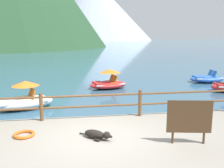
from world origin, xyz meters
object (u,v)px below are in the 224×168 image
at_px(sign_board, 189,117).
at_px(pedal_boat_3, 23,100).
at_px(life_ring, 24,134).
at_px(pedal_boat_1, 207,79).
at_px(pedal_boat_2, 108,82).
at_px(dog_resting, 97,134).

relative_size(sign_board, pedal_boat_3, 0.42).
height_order(life_ring, pedal_boat_1, pedal_boat_1).
bearing_deg(pedal_boat_2, life_ring, -114.10).
relative_size(pedal_boat_1, pedal_boat_3, 0.85).
height_order(sign_board, dog_resting, sign_board).
bearing_deg(dog_resting, pedal_boat_1, 47.89).
height_order(pedal_boat_1, pedal_boat_2, pedal_boat_2).
height_order(sign_board, pedal_boat_2, sign_board).
xyz_separation_m(sign_board, life_ring, (-4.43, 1.19, -0.68)).
distance_m(life_ring, pedal_boat_1, 13.74).
xyz_separation_m(dog_resting, pedal_boat_2, (1.49, 8.44, -0.13)).
height_order(sign_board, life_ring, sign_board).
relative_size(dog_resting, pedal_boat_2, 0.35).
bearing_deg(pedal_boat_1, life_ring, -139.91).
xyz_separation_m(pedal_boat_1, pedal_boat_3, (-11.28, -4.65, 0.15)).
bearing_deg(pedal_boat_3, pedal_boat_1, 22.40).
distance_m(sign_board, dog_resting, 2.55).
relative_size(pedal_boat_1, pedal_boat_2, 0.94).
distance_m(pedal_boat_2, pedal_boat_3, 5.70).
xyz_separation_m(sign_board, pedal_boat_2, (-0.89, 9.12, -0.74)).
bearing_deg(pedal_boat_3, pedal_boat_2, 40.85).
bearing_deg(dog_resting, life_ring, 166.12).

